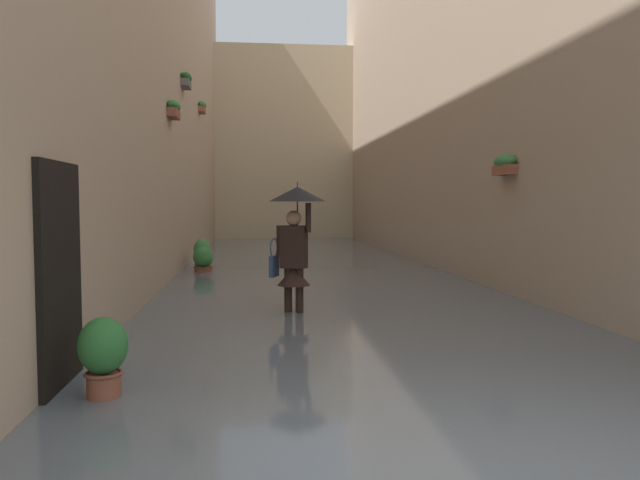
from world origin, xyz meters
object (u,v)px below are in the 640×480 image
object	(u,v)px
potted_plant_far_right	(202,256)
potted_plant_near_right	(103,360)
potted_plant_mid_right	(203,262)
person_wading	(295,231)

from	to	relation	value
potted_plant_far_right	potted_plant_near_right	xyz separation A→B (m)	(-0.05, 10.55, 0.03)
potted_plant_mid_right	potted_plant_far_right	size ratio (longest dim) A/B	0.86
potted_plant_mid_right	potted_plant_near_right	bearing A→B (deg)	89.61
potted_plant_near_right	person_wading	bearing A→B (deg)	-116.29
potted_plant_far_right	potted_plant_near_right	size ratio (longest dim) A/B	1.04
person_wading	potted_plant_far_right	bearing A→B (deg)	-73.86
potted_plant_mid_right	potted_plant_far_right	world-z (taller)	potted_plant_far_right
potted_plant_far_right	potted_plant_mid_right	bearing A→B (deg)	96.21
person_wading	potted_plant_mid_right	bearing A→B (deg)	-72.02
potted_plant_mid_right	potted_plant_near_right	distance (m)	9.46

